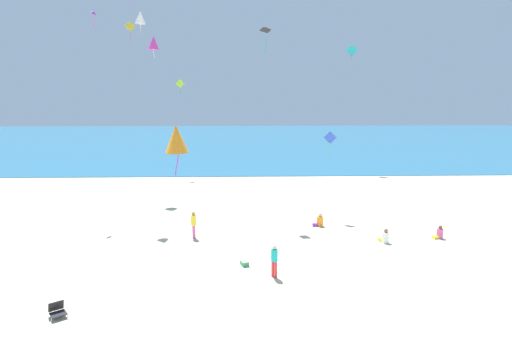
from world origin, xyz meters
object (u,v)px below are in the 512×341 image
(person_1, at_px, (194,223))
(kite_lime, at_px, (180,84))
(person_3, at_px, (319,221))
(person_0, at_px, (385,237))
(kite_yellow, at_px, (130,27))
(kite_orange, at_px, (176,139))
(kite_white, at_px, (140,17))
(person_2, at_px, (439,233))
(kite_purple, at_px, (94,13))
(kite_magenta, at_px, (153,43))
(beach_chair_far_right, at_px, (57,310))
(person_4, at_px, (274,259))
(kite_teal, at_px, (352,50))
(kite_blue, at_px, (330,138))
(kite_black, at_px, (266,29))
(cooler_box, at_px, (245,263))

(person_1, relative_size, kite_lime, 0.88)
(person_3, bearing_deg, person_0, 138.78)
(kite_yellow, xyz_separation_m, kite_lime, (5.20, -4.00, -5.48))
(person_1, height_order, person_3, person_1)
(kite_orange, relative_size, kite_white, 1.16)
(person_1, relative_size, person_2, 2.01)
(kite_purple, distance_m, kite_orange, 17.00)
(person_3, height_order, kite_magenta, kite_magenta)
(beach_chair_far_right, bearing_deg, kite_white, 142.95)
(person_4, bearing_deg, person_2, 158.89)
(person_3, xyz_separation_m, kite_yellow, (-15.18, 20.21, 13.42))
(kite_teal, bearing_deg, kite_blue, -107.17)
(person_1, distance_m, kite_orange, 9.74)
(person_4, xyz_separation_m, kite_black, (0.15, 10.35, 10.41))
(beach_chair_far_right, relative_size, person_2, 1.06)
(person_1, distance_m, kite_magenta, 15.32)
(person_2, bearing_deg, person_3, -31.87)
(kite_yellow, bearing_deg, cooler_box, -66.98)
(person_2, xyz_separation_m, kite_purple, (-19.12, 6.46, 11.94))
(beach_chair_far_right, height_order, kite_yellow, kite_yellow)
(person_1, bearing_deg, person_0, -177.59)
(person_3, xyz_separation_m, kite_black, (-2.88, 3.58, 10.92))
(cooler_box, relative_size, person_4, 0.38)
(person_1, relative_size, person_4, 1.02)
(beach_chair_far_right, distance_m, person_1, 8.74)
(person_2, distance_m, kite_magenta, 22.71)
(kite_white, bearing_deg, kite_purple, 163.63)
(person_1, relative_size, kite_teal, 0.93)
(person_4, bearing_deg, kite_white, -102.34)
(kite_orange, relative_size, kite_magenta, 1.00)
(person_1, bearing_deg, cooler_box, 133.60)
(kite_blue, xyz_separation_m, kite_teal, (5.35, 17.31, 6.73))
(person_0, relative_size, kite_black, 0.43)
(kite_teal, bearing_deg, kite_yellow, 178.18)
(cooler_box, distance_m, kite_white, 15.87)
(person_2, distance_m, kite_black, 15.17)
(kite_yellow, xyz_separation_m, kite_teal, (21.44, -0.68, -2.21))
(person_0, bearing_deg, person_2, -106.67)
(cooler_box, xyz_separation_m, person_2, (10.10, 3.27, 0.14))
(beach_chair_far_right, xyz_separation_m, kite_magenta, (-0.18, 18.67, 10.77))
(cooler_box, relative_size, kite_white, 0.38)
(beach_chair_far_right, distance_m, kite_orange, 7.19)
(kite_teal, bearing_deg, beach_chair_far_right, -119.87)
(kite_magenta, xyz_separation_m, kite_teal, (17.00, 10.60, 0.49))
(person_0, distance_m, kite_orange, 13.01)
(kite_white, bearing_deg, kite_yellow, 106.09)
(kite_orange, relative_size, kite_teal, 1.06)
(kite_white, bearing_deg, person_4, -54.24)
(kite_purple, bearing_deg, kite_orange, -64.00)
(person_2, xyz_separation_m, kite_blue, (-4.94, 4.47, 4.51))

